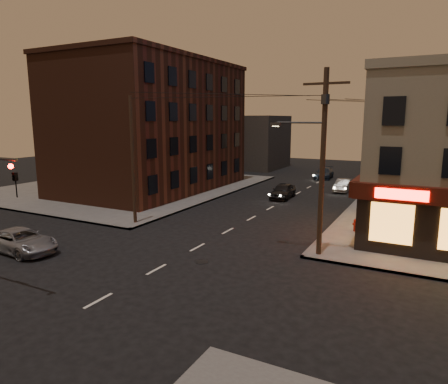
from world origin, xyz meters
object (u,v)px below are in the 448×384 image
Objects in this scene: sedan_mid at (343,185)px; fire_hydrant at (355,224)px; sedan_near at (283,191)px; suv_cross at (21,241)px; sedan_far at (324,173)px.

sedan_mid is 4.64× the size of fire_hydrant.
sedan_mid is 16.09m from fire_hydrant.
sedan_near reaches higher than sedan_mid.
suv_cross reaches higher than sedan_mid.
fire_hydrant is (16.33, 12.84, -0.05)m from suv_cross.
suv_cross is 23.45m from sedan_near.
fire_hydrant is at bearing -74.50° from sedan_mid.
sedan_mid is at bearing 104.03° from fire_hydrant.
sedan_near is 12.38m from fire_hydrant.
sedan_near is at bearing -95.66° from sedan_far.
suv_cross is 37.69m from sedan_far.
suv_cross is at bearing -112.62° from sedan_near.
sedan_near is at bearing -122.94° from sedan_mid.
suv_cross is at bearing -141.84° from fire_hydrant.
sedan_mid is (4.40, 6.42, -0.08)m from sedan_near.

